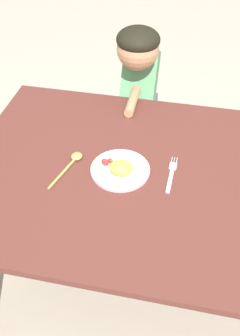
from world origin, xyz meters
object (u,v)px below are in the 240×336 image
at_px(plate, 120,169).
at_px(person, 139,100).
at_px(spoon, 72,162).
at_px(fork, 171,175).

bearing_deg(plate, person, 92.96).
bearing_deg(spoon, fork, -72.22).
bearing_deg(fork, spoon, 93.94).
relative_size(fork, spoon, 0.91).
bearing_deg(person, plate, 92.96).
relative_size(plate, person, 0.22).
relative_size(plate, spoon, 1.05).
bearing_deg(person, fork, 109.92).
bearing_deg(fork, person, 21.85).
bearing_deg(spoon, plate, -76.51).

